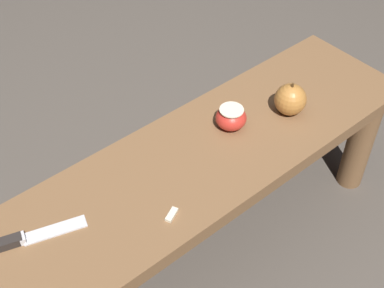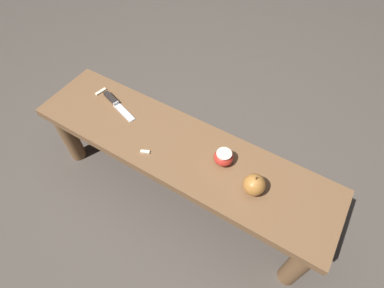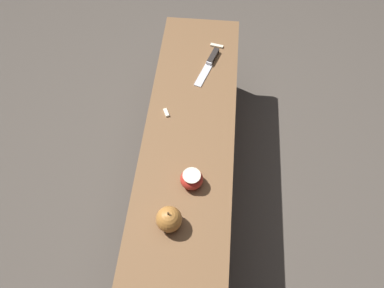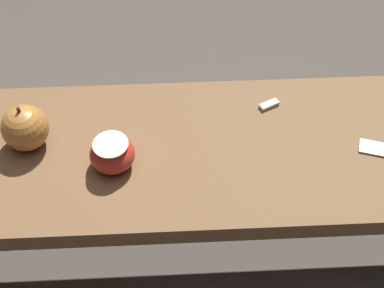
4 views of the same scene
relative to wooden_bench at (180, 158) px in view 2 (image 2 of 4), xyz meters
The scene contains 7 objects.
ground_plane 0.31m from the wooden_bench, ahead, with size 8.00×8.00×0.00m, color #4C443D.
wooden_bench is the anchor object (origin of this frame).
knife 0.41m from the wooden_bench, behind, with size 0.22×0.09×0.02m.
apple_whole 0.37m from the wooden_bench, ahead, with size 0.08×0.08×0.10m.
apple_cut 0.23m from the wooden_bench, ahead, with size 0.08×0.08×0.06m.
apple_slice_near_knife 0.52m from the wooden_bench, behind, with size 0.03×0.06×0.01m.
apple_slice_center 0.17m from the wooden_bench, 136.26° to the right, with size 0.04×0.03×0.01m.
Camera 2 is at (0.44, -0.61, 1.41)m, focal length 28.00 mm.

